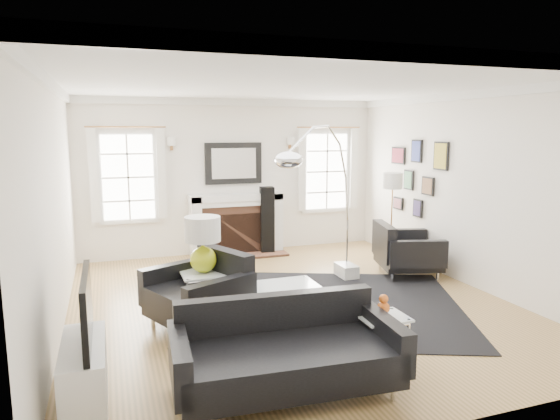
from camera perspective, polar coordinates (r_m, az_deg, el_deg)
name	(u,v)px	position (r m, az deg, el deg)	size (l,w,h in m)	color
floor	(290,303)	(6.68, 1.09, -10.53)	(6.00, 6.00, 0.00)	olive
back_wall	(233,177)	(9.21, -5.37, 3.80)	(5.50, 0.04, 2.80)	white
front_wall	(436,250)	(3.73, 17.38, -4.41)	(5.50, 0.04, 2.80)	white
left_wall	(54,208)	(5.99, -24.38, 0.18)	(0.04, 6.00, 2.80)	white
right_wall	(467,189)	(7.74, 20.61, 2.26)	(0.04, 6.00, 2.80)	white
ceiling	(290,85)	(6.32, 1.17, 14.15)	(5.50, 6.00, 0.02)	white
crown_molding	(290,90)	(6.31, 1.17, 13.60)	(5.50, 6.00, 0.12)	white
fireplace	(237,225)	(9.12, -4.98, -1.68)	(1.70, 0.69, 1.11)	white
mantel_mirror	(234,163)	(9.14, -5.33, 5.34)	(1.05, 0.07, 0.75)	black
window_left	(128,177)	(8.89, -16.97, 3.64)	(1.24, 0.15, 1.62)	white
window_right	(327,171)	(9.76, 5.34, 4.45)	(1.24, 0.15, 1.62)	white
gallery_wall	(414,173)	(8.74, 15.08, 4.12)	(0.04, 1.73, 1.29)	black
tv_unit	(85,364)	(4.63, -21.42, -16.03)	(0.35, 1.00, 1.09)	white
area_rug	(327,304)	(6.62, 5.34, -10.70)	(3.40, 2.83, 0.01)	black
sofa	(285,352)	(4.48, 0.60, -15.95)	(2.00, 1.02, 0.64)	black
armchair_left	(202,293)	(5.88, -8.90, -9.37)	(1.27, 1.33, 0.71)	black
armchair_right	(404,251)	(8.04, 13.98, -4.61)	(1.11, 1.19, 0.67)	black
coffee_table	(286,291)	(6.03, 0.72, -9.22)	(0.86, 0.86, 0.38)	silver
side_table_left	(204,281)	(6.05, -8.70, -8.04)	(0.53, 0.53, 0.58)	silver
nesting_table	(383,327)	(4.98, 11.65, -13.00)	(0.45, 0.38, 0.50)	silver
gourd_lamp	(203,241)	(5.92, -8.81, -3.47)	(0.42, 0.42, 0.67)	#CAD81B
orange_vase	(383,305)	(4.90, 11.74, -10.62)	(0.12, 0.12, 0.20)	#CB5A1A
arc_floor_lamp	(322,201)	(6.75, 4.78, 1.01)	(1.70, 1.57, 2.40)	silver
stick_floor_lamp	(393,186)	(8.33, 12.75, 2.72)	(0.32, 0.32, 1.56)	#A46C38
speaker_tower	(267,220)	(9.12, -1.49, -1.19)	(0.25, 0.25, 1.23)	black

